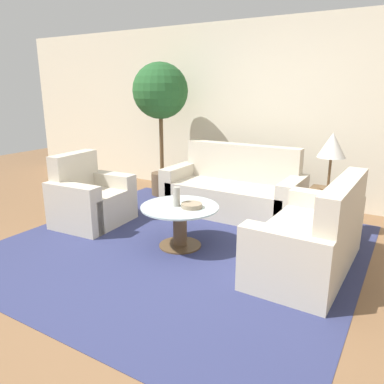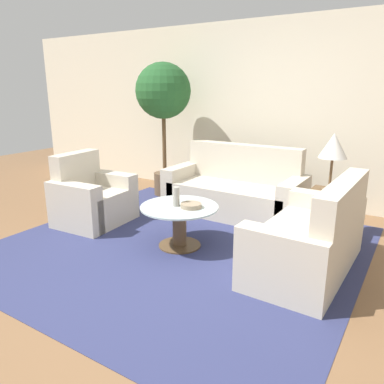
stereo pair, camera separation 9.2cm
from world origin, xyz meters
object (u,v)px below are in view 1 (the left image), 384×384
at_px(table_lamp, 332,147).
at_px(vase, 177,197).
at_px(armchair, 89,201).
at_px(coffee_table, 180,221).
at_px(loveseat, 315,241).
at_px(bowl, 192,205).
at_px(sofa_main, 234,192).
at_px(potted_plant, 160,98).

xyz_separation_m(table_lamp, vase, (-1.28, -1.19, -0.47)).
bearing_deg(armchair, table_lamp, -70.26).
xyz_separation_m(coffee_table, vase, (-0.03, -0.02, 0.27)).
xyz_separation_m(loveseat, bowl, (-1.23, -0.17, 0.19)).
distance_m(armchair, table_lamp, 2.95).
height_order(loveseat, table_lamp, table_lamp).
height_order(coffee_table, bowl, bowl).
distance_m(armchair, loveseat, 2.74).
xyz_separation_m(sofa_main, coffee_table, (-0.02, -1.33, 0.00)).
bearing_deg(coffee_table, armchair, 178.59).
bearing_deg(table_lamp, vase, -137.10).
bearing_deg(sofa_main, table_lamp, -7.51).
bearing_deg(sofa_main, loveseat, -40.31).
xyz_separation_m(table_lamp, potted_plant, (-2.58, 0.38, 0.48)).
distance_m(sofa_main, loveseat, 1.77).
xyz_separation_m(potted_plant, bowl, (1.47, -1.53, -1.03)).
relative_size(armchair, vase, 4.45).
bearing_deg(loveseat, sofa_main, -128.84).
bearing_deg(vase, armchair, 177.81).
distance_m(sofa_main, bowl, 1.33).
distance_m(loveseat, vase, 1.43).
relative_size(armchair, bowl, 4.18).
bearing_deg(coffee_table, loveseat, 8.00).
bearing_deg(vase, table_lamp, 42.90).
bearing_deg(coffee_table, bowl, 9.63).
bearing_deg(bowl, table_lamp, 45.75).
relative_size(table_lamp, vase, 3.17).
bearing_deg(vase, bowl, 14.06).
bearing_deg(loveseat, coffee_table, -80.53).
relative_size(coffee_table, potted_plant, 0.41).
bearing_deg(sofa_main, bowl, -84.98).
height_order(table_lamp, vase, table_lamp).
bearing_deg(loveseat, table_lamp, -172.00).
bearing_deg(table_lamp, potted_plant, 171.55).
bearing_deg(sofa_main, potted_plant, 170.69).
bearing_deg(loveseat, armchair, -85.23).
distance_m(coffee_table, bowl, 0.23).
height_order(armchair, bowl, armchair).
relative_size(vase, bowl, 0.94).
bearing_deg(loveseat, potted_plant, -115.35).
relative_size(table_lamp, bowl, 2.98).
xyz_separation_m(loveseat, vase, (-1.39, -0.21, 0.27)).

